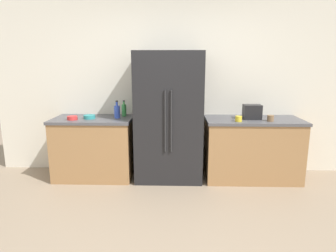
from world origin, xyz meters
name	(u,v)px	position (x,y,z in m)	size (l,w,h in m)	color
ground_plane	(168,237)	(0.00, 0.00, 0.00)	(10.86, 10.86, 0.00)	gray
kitchen_back_panel	(172,87)	(0.00, 1.94, 1.30)	(5.43, 0.10, 2.61)	silver
counter_left	(94,147)	(-1.13, 1.55, 0.45)	(1.14, 0.69, 0.89)	#9E7247
counter_right	(252,149)	(1.18, 1.55, 0.45)	(1.36, 0.69, 0.89)	#9E7247
refrigerator	(169,117)	(-0.03, 1.54, 0.91)	(0.94, 0.68, 1.83)	black
toaster	(252,112)	(1.14, 1.53, 0.99)	(0.25, 0.17, 0.21)	black
bottle_a	(117,111)	(-0.78, 1.55, 0.99)	(0.08, 0.08, 0.25)	blue
bottle_b	(124,110)	(-0.70, 1.71, 0.99)	(0.07, 0.07, 0.24)	green
cup_a	(239,119)	(0.92, 1.35, 0.93)	(0.09, 0.09, 0.07)	yellow
cup_b	(270,118)	(1.36, 1.38, 0.93)	(0.09, 0.09, 0.08)	brown
bowl_a	(89,117)	(-1.17, 1.49, 0.92)	(0.16, 0.16, 0.05)	teal
bowl_b	(72,118)	(-1.38, 1.40, 0.92)	(0.14, 0.14, 0.05)	red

